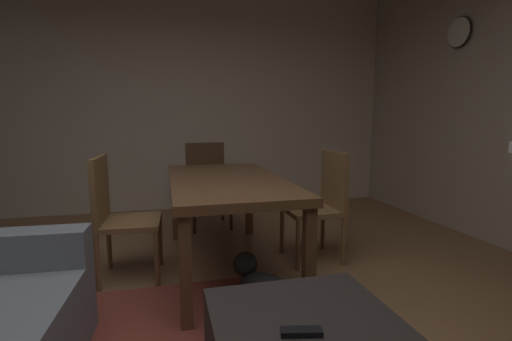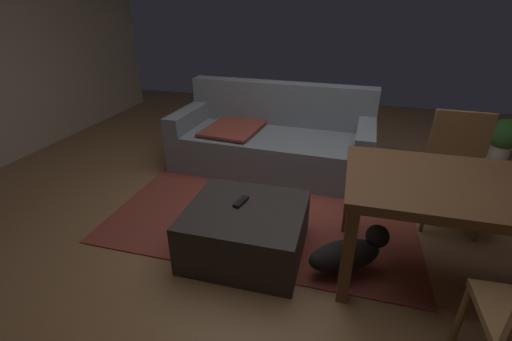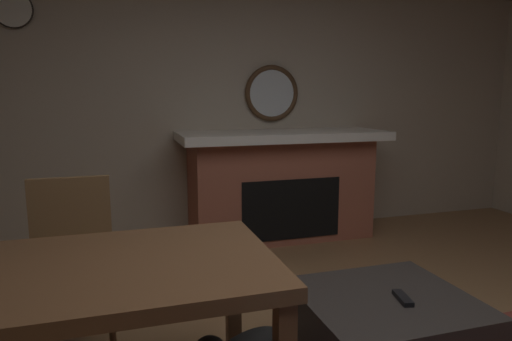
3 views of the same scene
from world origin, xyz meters
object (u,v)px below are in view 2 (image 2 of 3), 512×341
couch (273,140)px  dining_chair_north (456,163)px  potted_plant (504,138)px  ottoman_coffee_table (246,230)px  tv_remote (241,202)px  dining_table (495,198)px  small_dog (349,253)px

couch → dining_chair_north: (1.69, -0.65, 0.21)m
potted_plant → ottoman_coffee_table: bearing=-135.3°
tv_remote → dining_table: (1.59, 0.02, 0.27)m
tv_remote → dining_table: dining_table is taller
couch → dining_table: (1.69, -1.48, 0.35)m
couch → potted_plant: couch is taller
couch → tv_remote: (0.10, -1.50, 0.08)m
tv_remote → small_dog: 0.84m
tv_remote → dining_table: 1.61m
dining_table → small_dog: (-0.79, -0.12, -0.49)m
dining_chair_north → potted_plant: 1.76m
dining_table → potted_plant: (0.90, 2.32, -0.37)m
small_dog → ottoman_coffee_table: bearing=177.3°
potted_plant → small_dog: 2.97m
tv_remote → potted_plant: bearing=55.6°
couch → dining_chair_north: 1.82m
potted_plant → small_dog: bearing=-124.6°
potted_plant → small_dog: size_ratio=0.92×
dining_table → potted_plant: 2.52m
dining_table → small_dog: bearing=-171.5°
dining_table → dining_chair_north: size_ratio=1.88×
ottoman_coffee_table → dining_chair_north: size_ratio=0.90×
ottoman_coffee_table → potted_plant: size_ratio=1.62×
tv_remote → small_dog: (0.80, -0.10, -0.22)m
couch → dining_table: bearing=-41.2°
couch → small_dog: size_ratio=3.90×
ottoman_coffee_table → small_dog: 0.75m
tv_remote → potted_plant: potted_plant is taller
ottoman_coffee_table → dining_chair_north: (1.54, 0.91, 0.33)m
ottoman_coffee_table → small_dog: (0.75, -0.04, -0.02)m
couch → dining_chair_north: dining_chair_north is taller
tv_remote → ottoman_coffee_table: bearing=-37.0°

